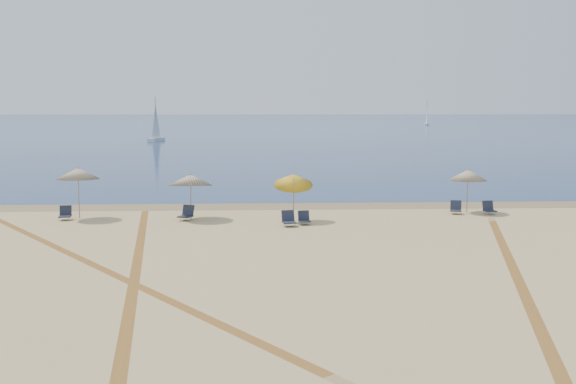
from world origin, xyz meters
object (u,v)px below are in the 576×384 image
at_px(sailboat_0, 156,128).
at_px(umbrella_2, 190,180).
at_px(umbrella_1, 78,174).
at_px(chair_5, 456,208).
at_px(umbrella_3, 293,180).
at_px(chair_6, 489,208).
at_px(sailboat_1, 427,118).
at_px(chair_3, 289,219).
at_px(umbrella_4, 468,175).
at_px(chair_2, 187,214).
at_px(chair_4, 304,218).
at_px(chair_1, 65,214).

bearing_deg(sailboat_0, umbrella_2, -67.22).
bearing_deg(umbrella_1, chair_5, 1.69).
xyz_separation_m(umbrella_2, umbrella_3, (5.06, -0.86, 0.10)).
relative_size(umbrella_3, chair_6, 3.61).
bearing_deg(umbrella_2, sailboat_1, 71.82).
relative_size(umbrella_3, chair_3, 3.27).
distance_m(umbrella_4, sailboat_0, 77.78).
bearing_deg(chair_3, chair_2, 150.13).
distance_m(umbrella_4, chair_5, 1.89).
bearing_deg(chair_4, umbrella_4, 13.24).
bearing_deg(chair_5, chair_4, -144.87).
relative_size(chair_1, chair_3, 0.94).
bearing_deg(umbrella_4, umbrella_3, -166.33).
xyz_separation_m(umbrella_3, umbrella_4, (9.32, 2.27, -0.06)).
bearing_deg(chair_4, chair_3, -157.64).
relative_size(chair_1, sailboat_0, 0.11).
height_order(chair_1, chair_5, chair_1).
distance_m(umbrella_4, chair_3, 10.41).
distance_m(umbrella_2, chair_3, 5.52).
bearing_deg(chair_6, umbrella_1, 175.37).
relative_size(chair_4, chair_5, 0.86).
relative_size(umbrella_1, chair_4, 3.81).
relative_size(umbrella_4, chair_1, 3.11).
distance_m(umbrella_1, chair_1, 2.07).
bearing_deg(sailboat_1, umbrella_4, -92.97).
xyz_separation_m(umbrella_4, chair_4, (-8.85, -3.23, -1.70)).
bearing_deg(umbrella_2, chair_4, -18.25).
bearing_deg(sailboat_1, chair_1, -99.47).
bearing_deg(sailboat_0, chair_2, -67.40).
xyz_separation_m(umbrella_4, chair_1, (-20.56, -1.42, -1.68)).
bearing_deg(chair_4, chair_5, 11.92).
distance_m(umbrella_1, umbrella_2, 5.61).
distance_m(chair_3, sailboat_0, 78.51).
bearing_deg(sailboat_1, umbrella_2, -97.53).
distance_m(umbrella_2, chair_6, 15.45).
bearing_deg(sailboat_0, sailboat_1, 65.98).
bearing_deg(umbrella_4, chair_1, -176.05).
xyz_separation_m(umbrella_2, chair_5, (13.65, 0.93, -1.64)).
distance_m(umbrella_4, chair_2, 14.76).
bearing_deg(umbrella_4, chair_2, -172.88).
xyz_separation_m(chair_3, sailboat_0, (-17.77, 76.45, 1.80)).
relative_size(chair_1, sailboat_1, 0.10).
bearing_deg(umbrella_3, umbrella_2, 170.32).
bearing_deg(chair_5, umbrella_4, 49.50).
bearing_deg(chair_1, sailboat_1, 61.56).
xyz_separation_m(chair_3, chair_4, (0.76, 0.42, -0.04)).
relative_size(umbrella_2, chair_6, 3.25).
xyz_separation_m(umbrella_3, chair_4, (0.47, -0.96, -1.75)).
height_order(chair_2, chair_6, chair_2).
height_order(umbrella_1, chair_4, umbrella_1).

